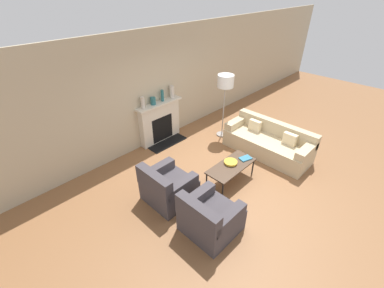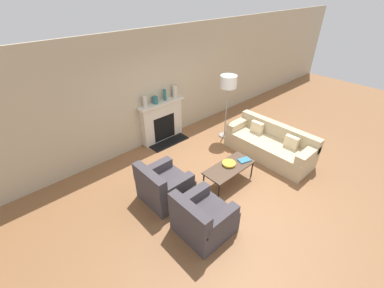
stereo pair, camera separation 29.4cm
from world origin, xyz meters
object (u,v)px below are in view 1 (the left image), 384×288
at_px(armchair_near, 210,218).
at_px(coffee_table, 231,167).
at_px(couch, 268,143).
at_px(bowl, 231,162).
at_px(mantel_vase_center_left, 153,101).
at_px(mantel_vase_center_right, 162,96).
at_px(armchair_far, 168,187).
at_px(floor_lamp, 225,84).
at_px(book, 245,158).
at_px(mantel_vase_left, 143,103).
at_px(fireplace, 160,122).
at_px(mantel_vase_right, 172,92).

relative_size(armchair_near, coffee_table, 0.75).
xyz_separation_m(couch, bowl, (-1.52, 0.05, 0.16)).
bearing_deg(armchair_near, mantel_vase_center_left, -22.33).
bearing_deg(mantel_vase_center_right, armchair_far, -129.05).
height_order(bowl, mantel_vase_center_right, mantel_vase_center_right).
bearing_deg(mantel_vase_center_right, floor_lamp, -40.09).
distance_m(armchair_far, book, 1.86).
xyz_separation_m(bowl, floor_lamp, (1.42, 1.35, 1.05)).
relative_size(bowl, mantel_vase_center_right, 0.98).
height_order(book, mantel_vase_center_left, mantel_vase_center_left).
distance_m(couch, armchair_near, 2.95).
xyz_separation_m(armchair_far, coffee_table, (1.33, -0.56, 0.08)).
height_order(couch, mantel_vase_left, mantel_vase_left).
bearing_deg(book, armchair_far, 177.33).
height_order(couch, mantel_vase_center_right, mantel_vase_center_right).
bearing_deg(floor_lamp, fireplace, 143.37).
distance_m(fireplace, mantel_vase_center_right, 0.74).
height_order(mantel_vase_left, mantel_vase_right, mantel_vase_right).
relative_size(bowl, mantel_vase_center_left, 1.54).
bearing_deg(coffee_table, mantel_vase_center_left, 92.24).
bearing_deg(fireplace, bowl, -90.51).
bearing_deg(armchair_far, book, -109.88).
distance_m(mantel_vase_center_left, mantel_vase_right, 0.64).
height_order(fireplace, mantel_vase_center_left, mantel_vase_center_left).
xyz_separation_m(coffee_table, bowl, (0.05, 0.06, 0.07)).
distance_m(armchair_near, mantel_vase_center_right, 3.52).
height_order(couch, floor_lamp, floor_lamp).
bearing_deg(floor_lamp, mantel_vase_left, 150.64).
height_order(fireplace, mantel_vase_right, mantel_vase_right).
distance_m(armchair_far, mantel_vase_center_right, 2.63).
bearing_deg(fireplace, floor_lamp, -36.63).
relative_size(coffee_table, floor_lamp, 0.67).
bearing_deg(fireplace, coffee_table, -91.56).
relative_size(couch, mantel_vase_left, 7.44).
xyz_separation_m(coffee_table, mantel_vase_center_left, (-0.10, 2.46, 0.81)).
height_order(couch, bowl, couch).
xyz_separation_m(armchair_far, mantel_vase_left, (0.92, 1.91, 0.95)).
xyz_separation_m(coffee_table, book, (0.41, -0.08, 0.05)).
height_order(bowl, book, bowl).
xyz_separation_m(fireplace, bowl, (-0.02, -2.39, -0.08)).
height_order(armchair_far, bowl, armchair_far).
distance_m(bowl, floor_lamp, 2.22).
height_order(armchair_near, armchair_far, same).
bearing_deg(couch, floor_lamp, -175.96).
height_order(book, mantel_vase_center_right, mantel_vase_center_right).
distance_m(couch, bowl, 1.53).
relative_size(coffee_table, mantel_vase_center_right, 3.94).
xyz_separation_m(fireplace, mantel_vase_center_left, (-0.16, 0.01, 0.67)).
bearing_deg(coffee_table, book, -10.43).
distance_m(couch, coffee_table, 1.57).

